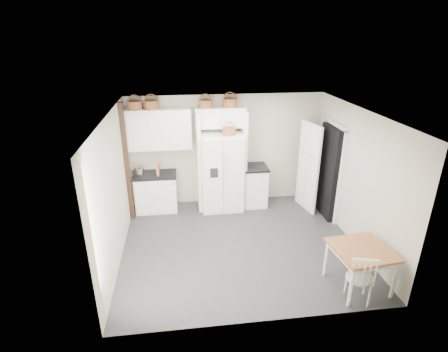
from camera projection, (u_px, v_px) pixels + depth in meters
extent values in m
plane|color=#2D2D30|center=(239.00, 244.00, 6.89)|extent=(4.50, 4.50, 0.00)
plane|color=white|center=(242.00, 114.00, 5.89)|extent=(4.50, 4.50, 0.00)
plane|color=beige|center=(226.00, 150.00, 8.22)|extent=(4.50, 0.00, 4.50)
plane|color=beige|center=(114.00, 191.00, 6.12)|extent=(0.00, 4.00, 4.00)
plane|color=beige|center=(357.00, 178.00, 6.66)|extent=(0.00, 4.00, 4.00)
cube|color=white|center=(222.00, 172.00, 8.01)|extent=(0.93, 0.75, 1.81)
cube|color=white|center=(156.00, 193.00, 8.08)|extent=(0.93, 0.59, 0.86)
cube|color=white|center=(254.00, 186.00, 8.34)|extent=(0.53, 0.63, 0.93)
cube|color=#955226|center=(359.00, 268.00, 5.62)|extent=(0.96, 0.96, 0.72)
cube|color=white|center=(359.00, 278.00, 5.31)|extent=(0.49, 0.47, 0.83)
cube|color=black|center=(155.00, 175.00, 7.91)|extent=(0.97, 0.63, 0.04)
cube|color=black|center=(255.00, 167.00, 8.16)|extent=(0.57, 0.68, 0.04)
cube|color=silver|center=(138.00, 172.00, 7.76)|extent=(0.28, 0.20, 0.18)
cube|color=#BC4226|center=(159.00, 170.00, 7.79)|extent=(0.05, 0.16, 0.24)
cube|color=beige|center=(157.00, 170.00, 7.79)|extent=(0.07, 0.16, 0.23)
cylinder|color=brown|center=(135.00, 105.00, 7.40)|extent=(0.30, 0.30, 0.17)
cylinder|color=brown|center=(151.00, 105.00, 7.44)|extent=(0.31, 0.31, 0.18)
cylinder|color=brown|center=(205.00, 104.00, 7.58)|extent=(0.29, 0.29, 0.17)
cylinder|color=brown|center=(230.00, 103.00, 7.64)|extent=(0.32, 0.32, 0.18)
cylinder|color=brown|center=(229.00, 131.00, 7.56)|extent=(0.29, 0.29, 0.16)
cube|color=white|center=(159.00, 129.00, 7.66)|extent=(1.40, 0.34, 0.90)
cube|color=white|center=(220.00, 117.00, 7.73)|extent=(1.12, 0.34, 0.45)
cube|color=white|center=(199.00, 162.00, 7.93)|extent=(0.08, 0.60, 2.30)
cube|color=white|center=(243.00, 160.00, 8.05)|extent=(0.08, 0.60, 2.30)
cube|color=black|center=(127.00, 164.00, 7.37)|extent=(0.09, 0.09, 2.60)
cube|color=black|center=(329.00, 172.00, 7.67)|extent=(0.18, 0.85, 2.05)
cube|color=white|center=(308.00, 167.00, 7.93)|extent=(0.21, 0.79, 2.05)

